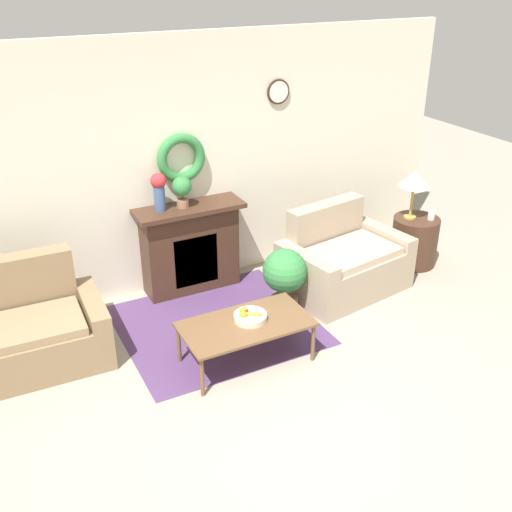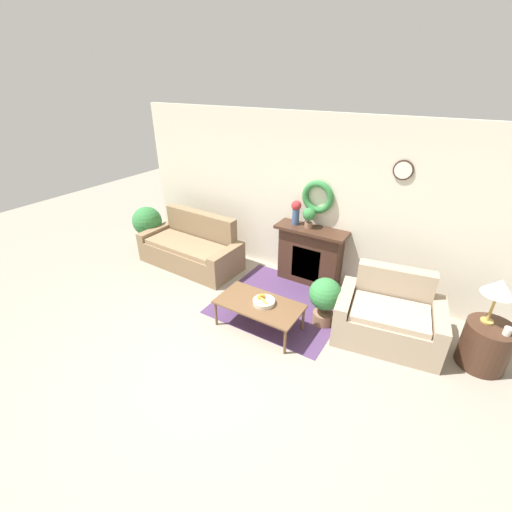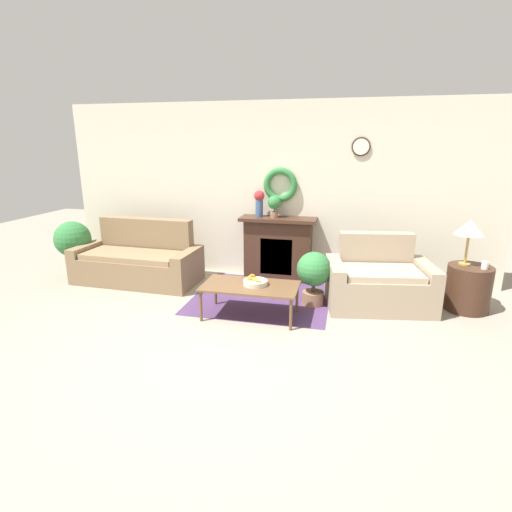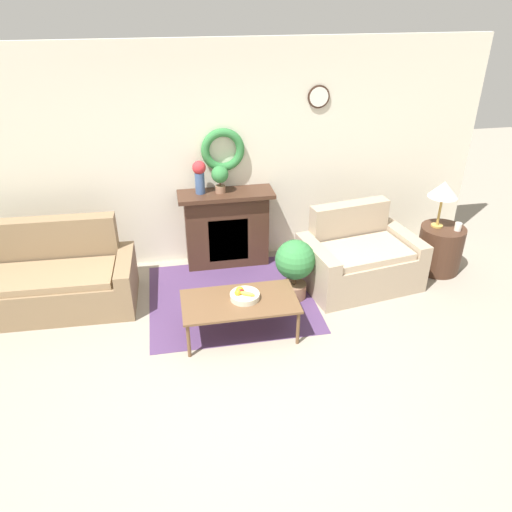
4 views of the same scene
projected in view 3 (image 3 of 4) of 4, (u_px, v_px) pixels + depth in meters
ground_plane at (220, 359)px, 3.98m from camera, size 16.00×16.00×0.00m
floor_rug at (262, 296)px, 5.61m from camera, size 1.87×1.72×0.01m
wall_back at (274, 192)px, 6.22m from camera, size 6.80×0.16×2.70m
fireplace at (278, 248)px, 6.24m from camera, size 1.16×0.41×0.99m
couch_left at (139, 261)px, 6.19m from camera, size 1.91×0.91×0.94m
loveseat_right at (378, 282)px, 5.24m from camera, size 1.44×1.08×0.92m
coffee_table at (250, 288)px, 4.88m from camera, size 1.17×0.62×0.41m
fruit_bowl at (255, 281)px, 4.87m from camera, size 0.30×0.30×0.12m
side_table_by_loveseat at (468, 288)px, 5.10m from camera, size 0.54×0.54×0.59m
table_lamp at (470, 228)px, 4.96m from camera, size 0.35×0.35×0.58m
mug at (485, 265)px, 4.89m from camera, size 0.08×0.08×0.10m
vase_on_mantel_left at (259, 201)px, 6.11m from camera, size 0.16×0.16×0.40m
potted_plant_on_mantel at (274, 204)px, 6.05m from camera, size 0.21×0.21×0.33m
potted_plant_floor_by_couch at (73, 241)px, 6.41m from camera, size 0.57×0.57×0.88m
potted_plant_floor_by_loveseat at (314, 273)px, 5.23m from camera, size 0.45×0.45×0.72m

